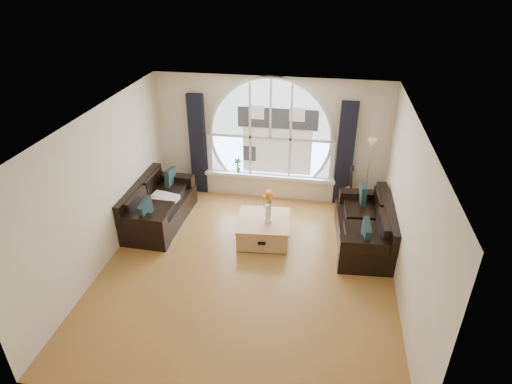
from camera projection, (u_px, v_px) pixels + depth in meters
name	position (u px, v px, depth m)	size (l,w,h in m)	color
ground	(247.00, 269.00, 7.53)	(5.00, 5.50, 0.01)	brown
ceiling	(246.00, 122.00, 6.22)	(5.00, 5.50, 0.01)	silver
wall_back	(270.00, 139.00, 9.25)	(5.00, 0.01, 2.70)	beige
wall_front	(197.00, 332.00, 4.50)	(5.00, 0.01, 2.70)	beige
wall_left	(101.00, 190.00, 7.25)	(0.01, 5.50, 2.70)	beige
wall_right	(408.00, 216.00, 6.51)	(0.01, 5.50, 2.70)	beige
attic_slope	(399.00, 154.00, 6.07)	(0.92, 5.50, 0.72)	silver
arched_window	(271.00, 127.00, 9.09)	(2.60, 0.06, 2.15)	silver
window_sill	(269.00, 176.00, 9.57)	(2.90, 0.22, 0.08)	white
window_frame	(270.00, 128.00, 9.07)	(2.76, 0.08, 2.15)	white
neighbor_house	(277.00, 134.00, 9.12)	(1.70, 0.02, 1.50)	silver
curtain_left	(198.00, 145.00, 9.48)	(0.35, 0.12, 2.30)	black
curtain_right	(345.00, 155.00, 9.01)	(0.35, 0.12, 2.30)	black
sofa_left	(158.00, 205.00, 8.67)	(0.97, 1.95, 0.86)	black
sofa_right	(365.00, 226.00, 8.00)	(0.97, 1.94, 0.86)	black
coffee_chest	(264.00, 229.00, 8.20)	(0.98, 0.98, 0.48)	#AE794B
throw_blanket	(161.00, 201.00, 8.60)	(0.55, 0.55, 0.10)	silver
vase_flowers	(268.00, 203.00, 7.88)	(0.24, 0.24, 0.70)	white
floor_lamp	(367.00, 175.00, 8.97)	(0.24, 0.24, 1.60)	#B2B2B2
guitar	(350.00, 186.00, 9.10)	(0.36, 0.24, 1.06)	brown
potted_plant	(238.00, 165.00, 9.57)	(0.18, 0.12, 0.33)	#1E6023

